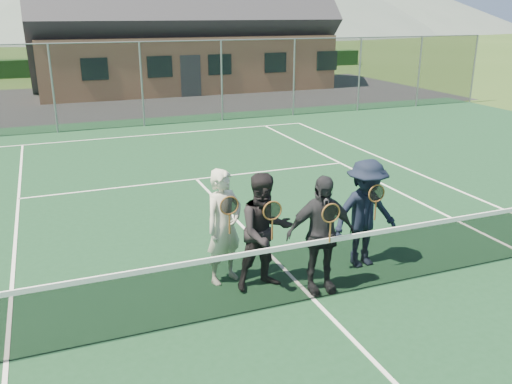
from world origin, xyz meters
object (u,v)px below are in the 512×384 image
(player_a, at_px, (224,226))
(tennis_net, at_px, (315,268))
(player_d, at_px, (365,214))
(player_b, at_px, (265,232))
(player_c, at_px, (321,235))
(clubhouse, at_px, (178,12))

(player_a, bearing_deg, tennis_net, -46.29)
(tennis_net, xyz_separation_m, player_d, (1.28, 0.75, 0.38))
(tennis_net, height_order, player_b, player_b)
(player_a, height_order, player_d, same)
(player_b, bearing_deg, player_d, 3.55)
(player_c, bearing_deg, clubhouse, 80.93)
(clubhouse, xyz_separation_m, player_a, (-5.01, -22.94, -3.07))
(clubhouse, relative_size, player_d, 8.67)
(player_d, bearing_deg, player_b, -176.45)
(clubhouse, relative_size, player_b, 8.67)
(tennis_net, distance_m, player_b, 0.90)
(tennis_net, distance_m, clubhouse, 24.57)
(clubhouse, relative_size, player_c, 8.67)
(player_b, bearing_deg, player_a, 139.88)
(tennis_net, relative_size, player_c, 6.49)
(player_c, height_order, player_d, same)
(tennis_net, distance_m, player_d, 1.53)
(player_c, relative_size, player_d, 1.00)
(player_a, height_order, player_c, same)
(player_a, distance_m, player_c, 1.46)
(player_a, distance_m, player_d, 2.31)
(player_a, relative_size, player_b, 1.00)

